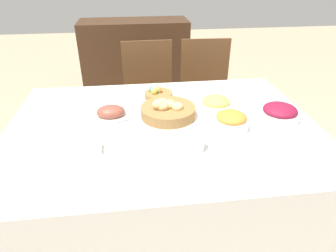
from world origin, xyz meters
The scene contains 17 objects.
ground_plane centered at (0.00, 0.00, 0.00)m, with size 12.00×12.00×0.00m, color tan.
dining_table centered at (0.00, 0.00, 0.39)m, with size 1.64×1.20×0.77m.
chair_far_center centered at (-0.01, 0.96, 0.51)m, with size 0.43×0.43×0.96m.
chair_far_right centered at (0.48, 0.96, 0.51)m, with size 0.44×0.44×0.96m.
sideboard centered at (-0.10, 2.00, 0.48)m, with size 1.18×0.44×0.96m.
bread_basket centered at (0.04, 0.09, 0.81)m, with size 0.30×0.30×0.11m.
egg_basket centered at (0.01, 0.36, 0.80)m, with size 0.18×0.18×0.08m.
ham_platter centered at (-0.28, 0.12, 0.80)m, with size 0.24×0.17×0.07m.
carrot_bowl centered at (0.34, -0.08, 0.81)m, with size 0.18×0.18×0.09m.
beet_salad_bowl centered at (0.63, -0.03, 0.81)m, with size 0.21×0.21×0.09m.
pineapple_bowl centered at (0.32, 0.13, 0.81)m, with size 0.19×0.19×0.08m.
dinner_plate centered at (-0.11, -0.41, 0.78)m, with size 0.25×0.25×0.01m.
fork centered at (-0.26, -0.41, 0.77)m, with size 0.01×0.17×0.00m.
knife centered at (0.04, -0.41, 0.77)m, with size 0.01×0.17×0.00m.
spoon centered at (0.07, -0.41, 0.77)m, with size 0.01×0.17×0.00m.
drinking_cup centered at (0.13, -0.26, 0.81)m, with size 0.08×0.08×0.08m.
butter_dish centered at (-0.37, -0.21, 0.79)m, with size 0.13×0.08×0.03m.
Camera 1 is at (-0.15, -1.38, 1.55)m, focal length 32.00 mm.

